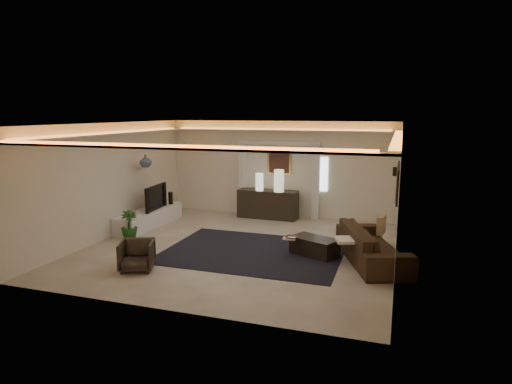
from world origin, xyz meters
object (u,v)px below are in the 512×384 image
(armchair, at_px, (137,255))
(console, at_px, (268,205))
(sofa, at_px, (372,245))
(coffee_table, at_px, (314,246))

(armchair, bearing_deg, console, 54.47)
(console, height_order, armchair, console)
(console, bearing_deg, sofa, -42.56)
(console, xyz_separation_m, coffee_table, (2.01, -3.06, -0.20))
(sofa, bearing_deg, armchair, 93.54)
(armchair, bearing_deg, sofa, 2.17)
(armchair, bearing_deg, coffee_table, 10.55)
(sofa, distance_m, armchair, 4.92)
(sofa, bearing_deg, coffee_table, 66.97)
(sofa, relative_size, armchair, 3.77)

